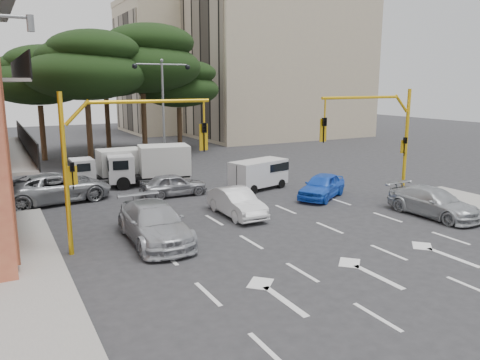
# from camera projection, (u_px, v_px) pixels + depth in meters

# --- Properties ---
(ground) EXTENTS (120.00, 120.00, 0.00)m
(ground) POSITION_uv_depth(u_px,v_px,m) (292.00, 235.00, 19.77)
(ground) COLOR #28282B
(ground) RESTS_ON ground
(median_strip) EXTENTS (1.40, 6.00, 0.15)m
(median_strip) POSITION_uv_depth(u_px,v_px,m) (165.00, 171.00, 33.56)
(median_strip) COLOR gray
(median_strip) RESTS_ON ground
(apartment_beige_near) EXTENTS (20.20, 12.15, 18.70)m
(apartment_beige_near) POSITION_uv_depth(u_px,v_px,m) (279.00, 56.00, 54.72)
(apartment_beige_near) COLOR #BFB08F
(apartment_beige_near) RESTS_ON ground
(apartment_beige_far) EXTENTS (16.20, 12.15, 16.70)m
(apartment_beige_far) POSITION_uv_depth(u_px,v_px,m) (186.00, 67.00, 62.03)
(apartment_beige_far) COLOR #BFB08F
(apartment_beige_far) RESTS_ON ground
(pine_left_near) EXTENTS (9.15, 9.15, 10.23)m
(pine_left_near) POSITION_uv_depth(u_px,v_px,m) (86.00, 65.00, 35.33)
(pine_left_near) COLOR #382616
(pine_left_near) RESTS_ON ground
(pine_center) EXTENTS (9.98, 9.98, 11.16)m
(pine_center) POSITION_uv_depth(u_px,v_px,m) (142.00, 59.00, 39.24)
(pine_center) COLOR #382616
(pine_center) RESTS_ON ground
(pine_left_far) EXTENTS (8.32, 8.32, 9.30)m
(pine_left_far) POSITION_uv_depth(u_px,v_px,m) (39.00, 75.00, 37.53)
(pine_left_far) COLOR #382616
(pine_left_far) RESTS_ON ground
(pine_right) EXTENTS (7.49, 7.49, 8.37)m
(pine_right) POSITION_uv_depth(u_px,v_px,m) (179.00, 84.00, 43.24)
(pine_right) COLOR #382616
(pine_right) RESTS_ON ground
(pine_back) EXTENTS (9.15, 9.15, 10.23)m
(pine_back) POSITION_uv_depth(u_px,v_px,m) (105.00, 68.00, 42.76)
(pine_back) COLOR #382616
(pine_back) RESTS_ON ground
(signal_mast_right) EXTENTS (5.79, 0.37, 6.00)m
(signal_mast_right) POSITION_uv_depth(u_px,v_px,m) (382.00, 131.00, 23.86)
(signal_mast_right) COLOR gold
(signal_mast_right) RESTS_ON ground
(signal_mast_left) EXTENTS (5.79, 0.37, 6.00)m
(signal_mast_left) POSITION_uv_depth(u_px,v_px,m) (114.00, 148.00, 17.55)
(signal_mast_left) COLOR gold
(signal_mast_left) RESTS_ON ground
(street_lamp_center) EXTENTS (4.16, 0.36, 7.77)m
(street_lamp_center) POSITION_uv_depth(u_px,v_px,m) (163.00, 96.00, 32.47)
(street_lamp_center) COLOR slate
(street_lamp_center) RESTS_ON median_strip
(car_white_hatch) EXTENTS (1.42, 4.02, 1.32)m
(car_white_hatch) POSITION_uv_depth(u_px,v_px,m) (236.00, 202.00, 22.49)
(car_white_hatch) COLOR silver
(car_white_hatch) RESTS_ON ground
(car_blue_compact) EXTENTS (4.24, 3.44, 1.36)m
(car_blue_compact) POSITION_uv_depth(u_px,v_px,m) (322.00, 186.00, 25.99)
(car_blue_compact) COLOR blue
(car_blue_compact) RESTS_ON ground
(car_silver_wagon) EXTENTS (2.34, 5.38, 1.54)m
(car_silver_wagon) POSITION_uv_depth(u_px,v_px,m) (154.00, 223.00, 18.83)
(car_silver_wagon) COLOR #ABADB3
(car_silver_wagon) RESTS_ON ground
(car_silver_cross_a) EXTENTS (6.09, 3.48, 1.60)m
(car_silver_cross_a) POSITION_uv_depth(u_px,v_px,m) (56.00, 187.00, 25.05)
(car_silver_cross_a) COLOR #93969A
(car_silver_cross_a) RESTS_ON ground
(car_silver_cross_b) EXTENTS (3.80, 1.59, 1.28)m
(car_silver_cross_b) POSITION_uv_depth(u_px,v_px,m) (174.00, 185.00, 26.51)
(car_silver_cross_b) COLOR gray
(car_silver_cross_b) RESTS_ON ground
(car_silver_parked) EXTENTS (2.08, 4.73, 1.35)m
(car_silver_parked) POSITION_uv_depth(u_px,v_px,m) (433.00, 202.00, 22.44)
(car_silver_parked) COLOR #ABAFB3
(car_silver_parked) RESTS_ON ground
(van_white) EXTENTS (3.87, 2.47, 1.79)m
(van_white) POSITION_uv_depth(u_px,v_px,m) (259.00, 174.00, 28.14)
(van_white) COLOR silver
(van_white) RESTS_ON ground
(box_truck_a) EXTENTS (4.42, 1.86, 2.17)m
(box_truck_a) POSITION_uv_depth(u_px,v_px,m) (108.00, 167.00, 29.54)
(box_truck_a) COLOR silver
(box_truck_a) RESTS_ON ground
(box_truck_b) EXTENTS (5.35, 3.00, 2.48)m
(box_truck_b) POSITION_uv_depth(u_px,v_px,m) (150.00, 166.00, 29.15)
(box_truck_b) COLOR silver
(box_truck_b) RESTS_ON ground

